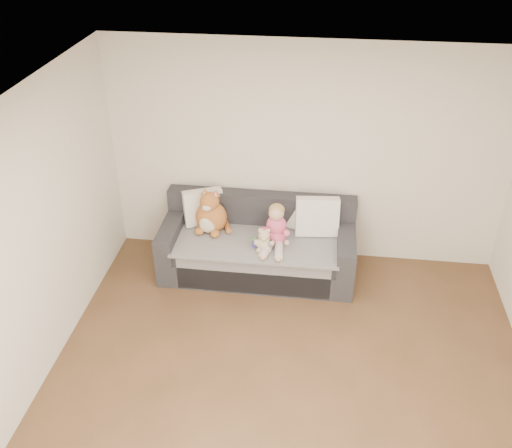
{
  "coord_description": "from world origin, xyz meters",
  "views": [
    {
      "loc": [
        0.18,
        -3.34,
        4.06
      ],
      "look_at": [
        -0.49,
        1.87,
        0.75
      ],
      "focal_mm": 40.0,
      "sensor_mm": 36.0,
      "label": 1
    }
  ],
  "objects_px": {
    "sofa": "(258,247)",
    "plush_cat": "(211,215)",
    "toddler": "(276,229)",
    "teddy_bear": "(264,242)",
    "sippy_cup": "(255,242)"
  },
  "relations": [
    {
      "from": "plush_cat",
      "to": "teddy_bear",
      "type": "height_order",
      "value": "plush_cat"
    },
    {
      "from": "sofa",
      "to": "teddy_bear",
      "type": "relative_size",
      "value": 7.71
    },
    {
      "from": "sippy_cup",
      "to": "sofa",
      "type": "bearing_deg",
      "value": 88.68
    },
    {
      "from": "sofa",
      "to": "toddler",
      "type": "xyz_separation_m",
      "value": [
        0.21,
        -0.15,
        0.37
      ]
    },
    {
      "from": "sofa",
      "to": "plush_cat",
      "type": "bearing_deg",
      "value": 174.38
    },
    {
      "from": "sofa",
      "to": "toddler",
      "type": "height_order",
      "value": "toddler"
    },
    {
      "from": "sofa",
      "to": "sippy_cup",
      "type": "relative_size",
      "value": 17.75
    },
    {
      "from": "teddy_bear",
      "to": "sippy_cup",
      "type": "bearing_deg",
      "value": 148.23
    },
    {
      "from": "plush_cat",
      "to": "teddy_bear",
      "type": "xyz_separation_m",
      "value": [
        0.65,
        -0.34,
        -0.09
      ]
    },
    {
      "from": "toddler",
      "to": "sippy_cup",
      "type": "relative_size",
      "value": 4.06
    },
    {
      "from": "sofa",
      "to": "toddler",
      "type": "distance_m",
      "value": 0.45
    },
    {
      "from": "teddy_bear",
      "to": "sippy_cup",
      "type": "relative_size",
      "value": 2.3
    },
    {
      "from": "sofa",
      "to": "teddy_bear",
      "type": "bearing_deg",
      "value": -70.31
    },
    {
      "from": "sofa",
      "to": "teddy_bear",
      "type": "xyz_separation_m",
      "value": [
        0.1,
        -0.28,
        0.28
      ]
    },
    {
      "from": "plush_cat",
      "to": "teddy_bear",
      "type": "relative_size",
      "value": 1.95
    }
  ]
}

